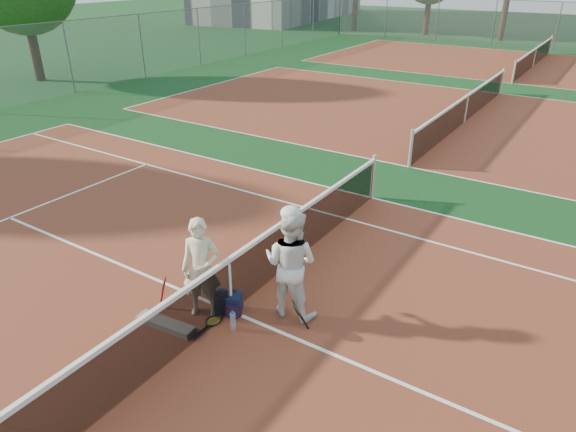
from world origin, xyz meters
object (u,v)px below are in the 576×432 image
Objects in this scene: racket_black_held at (296,316)px; net_main at (230,286)px; player_b at (291,263)px; racket_red at (165,293)px; sports_bag_navy at (229,302)px; water_bottle at (233,322)px; racket_spare at (213,321)px; player_a at (201,268)px; sports_bag_purple at (232,310)px.

net_main is at bearing -36.94° from racket_black_held.
racket_red is at bearing 23.86° from player_b.
racket_red is (-0.97, -0.50, -0.22)m from net_main.
sports_bag_navy reaches higher than water_bottle.
sports_bag_navy is at bearing 174.05° from net_main.
racket_red reaches higher than racket_spare.
player_b is 3.09× the size of racket_spare.
sports_bag_navy is at bearing -6.15° from racket_spare.
net_main is 18.30× the size of racket_spare.
water_bottle is (0.32, -0.34, -0.36)m from net_main.
sports_bag_navy is (0.03, 0.37, 0.15)m from racket_spare.
racket_red is 1.07m from sports_bag_navy.
racket_black_held is 1.84× the size of water_bottle.
player_a reaches higher than sports_bag_navy.
player_a is at bearing -140.89° from sports_bag_navy.
player_b is 1.56m from racket_spare.
player_b reaches higher than sports_bag_purple.
player_b is 1.26m from sports_bag_purple.
player_a reaches higher than water_bottle.
player_a reaches higher than racket_red.
racket_red is 1.96× the size of water_bottle.
racket_red is 1.14m from sports_bag_purple.
player_a is 0.89m from racket_spare.
net_main is 5.92× the size of player_b.
water_bottle is at bearing -87.68° from racket_spare.
racket_red reaches higher than sports_bag_purple.
player_a is 0.97m from water_bottle.
racket_spare is 1.44× the size of sports_bag_navy.
player_a is 0.79m from sports_bag_navy.
water_bottle is (1.29, 0.16, -0.14)m from racket_red.
player_a is at bearing -157.64° from sports_bag_purple.
sports_bag_purple is at bearing -33.46° from sports_bag_navy.
racket_red is at bearing -172.77° from water_bottle.
racket_spare is (-0.89, -0.91, -0.91)m from player_b.
player_b is at bearing -93.36° from racket_black_held.
racket_spare is (0.28, -0.12, -0.83)m from player_a.
racket_red is (-1.79, -1.04, -0.63)m from player_b.
player_b reaches higher than racket_spare.
racket_red is (-0.62, -0.26, -0.56)m from player_a.
sports_bag_navy is 1.48× the size of sports_bag_purple.
player_a reaches higher than net_main.
sports_bag_navy is at bearing 146.54° from sports_bag_purple.
sports_bag_navy is at bearing 136.18° from water_bottle.
net_main is 39.05× the size of sports_bag_purple.
sports_bag_navy is (-0.86, -0.53, -0.76)m from player_b.
net_main reaches higher than racket_spare.
water_bottle is at bearing -46.94° from net_main.
water_bottle is at bearing -43.82° from sports_bag_navy.
player_b is at bearing 3.44° from player_a.
player_a is 6.06× the size of sports_bag_purple.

